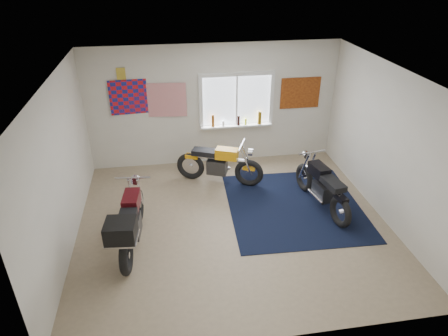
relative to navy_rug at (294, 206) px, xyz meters
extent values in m
plane|color=#9E896B|center=(-1.26, -0.35, -0.01)|extent=(5.50, 5.50, 0.00)
plane|color=white|center=(-1.26, -0.35, 2.69)|extent=(5.50, 5.50, 0.00)
plane|color=silver|center=(-1.26, 2.15, 1.34)|extent=(5.50, 0.00, 5.50)
plane|color=silver|center=(-1.26, -2.85, 1.34)|extent=(5.50, 0.00, 5.50)
plane|color=silver|center=(-4.01, -0.35, 1.34)|extent=(0.00, 5.00, 5.00)
plane|color=silver|center=(1.49, -0.35, 1.34)|extent=(0.00, 5.00, 5.00)
cube|color=black|center=(0.00, 0.00, 0.00)|extent=(2.60, 2.69, 0.01)
cube|color=white|center=(-0.76, 2.14, 1.44)|extent=(1.50, 0.02, 1.10)
cube|color=white|center=(-0.76, 2.12, 2.03)|extent=(1.66, 0.06, 0.08)
cube|color=white|center=(-0.76, 2.12, 0.85)|extent=(1.66, 0.06, 0.08)
cube|color=white|center=(-1.55, 2.12, 1.44)|extent=(0.08, 0.06, 1.10)
cube|color=white|center=(0.03, 2.12, 1.44)|extent=(0.08, 0.06, 1.10)
cube|color=white|center=(-0.76, 2.12, 1.44)|extent=(0.04, 0.06, 1.10)
cube|color=white|center=(-0.76, 2.06, 0.87)|extent=(1.60, 0.16, 0.04)
cylinder|color=brown|center=(-1.30, 2.05, 1.03)|extent=(0.07, 0.07, 0.28)
cylinder|color=silver|center=(-1.07, 2.05, 0.95)|extent=(0.06, 0.06, 0.12)
cylinder|color=black|center=(-0.72, 2.05, 1.00)|extent=(0.06, 0.06, 0.22)
cylinder|color=#CCDD1A|center=(-0.56, 2.05, 0.96)|extent=(0.05, 0.05, 0.14)
cylinder|color=brown|center=(-0.24, 2.05, 1.04)|extent=(0.09, 0.09, 0.30)
plane|color=red|center=(-2.96, 2.13, 1.64)|extent=(1.00, 0.07, 1.00)
plane|color=red|center=(-2.31, 2.11, 1.54)|extent=(0.90, 0.09, 0.90)
cube|color=gold|center=(-3.16, 2.13, 2.14)|extent=(0.18, 0.02, 0.24)
cube|color=#A54C14|center=(0.69, 2.13, 1.54)|extent=(0.90, 0.03, 0.70)
torus|color=black|center=(-0.71, 0.91, 0.29)|extent=(0.61, 0.34, 0.61)
torus|color=black|center=(-1.88, 1.39, 0.29)|extent=(0.61, 0.34, 0.61)
cylinder|color=silver|center=(-0.71, 0.91, 0.29)|extent=(0.13, 0.12, 0.10)
cylinder|color=silver|center=(-1.88, 1.39, 0.29)|extent=(0.13, 0.12, 0.10)
cylinder|color=silver|center=(-1.29, 1.15, 0.56)|extent=(1.09, 0.51, 0.08)
cube|color=#29292B|center=(-1.34, 1.17, 0.36)|extent=(0.47, 0.39, 0.31)
cylinder|color=silver|center=(-1.28, 1.30, 0.27)|extent=(0.49, 0.25, 0.06)
cube|color=orange|center=(-1.14, 1.09, 0.68)|extent=(0.51, 0.39, 0.22)
cube|color=black|center=(-1.59, 1.27, 0.67)|extent=(0.56, 0.43, 0.11)
cube|color=orange|center=(-1.84, 1.38, 0.54)|extent=(0.31, 0.24, 0.07)
cube|color=orange|center=(-0.71, 0.91, 0.40)|extent=(0.28, 0.21, 0.05)
cylinder|color=silver|center=(-0.86, 0.97, 0.92)|extent=(0.25, 0.53, 0.03)
cylinder|color=silver|center=(-0.69, 0.90, 0.77)|extent=(0.14, 0.17, 0.15)
torus|color=black|center=(0.37, 0.57, 0.28)|extent=(0.22, 0.59, 0.58)
torus|color=black|center=(0.60, -0.70, 0.28)|extent=(0.22, 0.59, 0.58)
cylinder|color=silver|center=(0.37, 0.57, 0.28)|extent=(0.11, 0.12, 0.10)
cylinder|color=silver|center=(0.60, -0.70, 0.28)|extent=(0.11, 0.12, 0.10)
cylinder|color=silver|center=(0.49, -0.06, 0.56)|extent=(0.29, 1.16, 0.08)
cube|color=#29292B|center=(0.50, -0.11, 0.36)|extent=(0.33, 0.45, 0.31)
cylinder|color=silver|center=(0.35, -0.13, 0.27)|extent=(0.15, 0.51, 0.06)
cube|color=black|center=(0.46, 0.10, 0.69)|extent=(0.32, 0.50, 0.22)
cube|color=black|center=(0.55, -0.38, 0.67)|extent=(0.34, 0.54, 0.11)
cube|color=black|center=(0.60, -0.65, 0.55)|extent=(0.19, 0.30, 0.07)
cube|color=black|center=(0.37, 0.57, 0.39)|extent=(0.17, 0.28, 0.05)
cylinder|color=silver|center=(0.40, 0.41, 0.93)|extent=(0.57, 0.13, 0.03)
cylinder|color=silver|center=(0.37, 0.59, 0.79)|extent=(0.16, 0.12, 0.15)
torus|color=black|center=(-2.94, 0.04, 0.30)|extent=(0.19, 0.64, 0.63)
torus|color=black|center=(-3.08, -1.30, 0.30)|extent=(0.19, 0.64, 0.63)
cylinder|color=silver|center=(-2.94, 0.04, 0.30)|extent=(0.11, 0.12, 0.11)
cylinder|color=silver|center=(-3.08, -1.30, 0.30)|extent=(0.11, 0.12, 0.11)
cylinder|color=silver|center=(-3.01, -0.63, 0.59)|extent=(0.21, 1.22, 0.09)
cube|color=#29292B|center=(-3.02, -0.68, 0.38)|extent=(0.31, 0.46, 0.33)
cylinder|color=silver|center=(-3.17, -0.66, 0.28)|extent=(0.12, 0.53, 0.07)
cube|color=#3E0A0E|center=(-2.99, -0.46, 0.73)|extent=(0.30, 0.50, 0.23)
cube|color=black|center=(-3.04, -0.97, 0.71)|extent=(0.32, 0.55, 0.12)
cube|color=#3E0A0E|center=(-3.07, -1.25, 0.57)|extent=(0.18, 0.30, 0.08)
cube|color=#3E0A0E|center=(-2.94, 0.04, 0.42)|extent=(0.16, 0.28, 0.05)
cylinder|color=silver|center=(-2.96, -0.13, 0.98)|extent=(0.60, 0.09, 0.03)
cylinder|color=silver|center=(-2.94, 0.06, 0.82)|extent=(0.16, 0.11, 0.15)
cube|color=black|center=(-3.09, -1.40, 0.84)|extent=(0.47, 0.45, 0.29)
camera|label=1|loc=(-2.34, -6.13, 4.35)|focal=32.00mm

